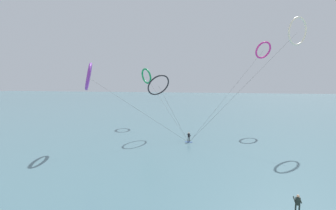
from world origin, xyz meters
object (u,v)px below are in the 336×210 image
(surfer_cobalt, at_px, (189,138))
(kite_ivory, at_px, (297,31))
(kite_violet, at_px, (89,76))
(kite_magenta, at_px, (263,50))
(kite_charcoal, at_px, (159,85))
(surfer_lime, at_px, (297,206))
(kite_emerald, at_px, (146,76))

(surfer_cobalt, distance_m, kite_ivory, 25.68)
(kite_ivory, xyz_separation_m, kite_violet, (-32.96, -10.17, -7.62))
(kite_violet, bearing_deg, kite_magenta, 98.93)
(kite_magenta, bearing_deg, kite_violet, 4.18)
(kite_magenta, xyz_separation_m, kite_violet, (-29.49, -21.52, -5.91))
(kite_violet, bearing_deg, kite_ivory, 79.97)
(kite_magenta, height_order, kite_violet, kite_magenta)
(kite_violet, bearing_deg, kite_charcoal, 109.49)
(surfer_lime, distance_m, kite_violet, 32.33)
(kite_magenta, xyz_separation_m, kite_charcoal, (-20.49, -11.97, -7.41))
(kite_ivory, distance_m, kite_emerald, 32.68)
(surfer_lime, height_order, kite_emerald, kite_emerald)
(surfer_lime, height_order, kite_ivory, kite_ivory)
(kite_magenta, distance_m, kite_violet, 36.98)
(surfer_lime, height_order, surfer_cobalt, same)
(kite_ivory, height_order, kite_violet, kite_ivory)
(kite_magenta, bearing_deg, surfer_cobalt, 16.55)
(kite_violet, bearing_deg, surfer_lime, 31.66)
(kite_magenta, relative_size, kite_emerald, 1.06)
(surfer_cobalt, height_order, kite_emerald, kite_emerald)
(surfer_lime, xyz_separation_m, surfer_cobalt, (-10.92, 21.30, 0.00))
(kite_charcoal, xyz_separation_m, kite_emerald, (-5.84, 11.96, 1.90))
(kite_magenta, height_order, kite_charcoal, kite_magenta)
(kite_ivory, bearing_deg, kite_charcoal, -38.70)
(kite_magenta, height_order, kite_emerald, kite_magenta)
(kite_ivory, xyz_separation_m, kite_charcoal, (-23.96, -0.62, -9.12))
(surfer_lime, distance_m, kite_ivory, 32.36)
(kite_ivory, bearing_deg, surfer_cobalt, -25.27)
(kite_charcoal, height_order, kite_emerald, kite_emerald)
(surfer_cobalt, distance_m, kite_charcoal, 11.63)
(surfer_cobalt, height_order, kite_violet, kite_violet)
(kite_charcoal, bearing_deg, kite_emerald, -111.47)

